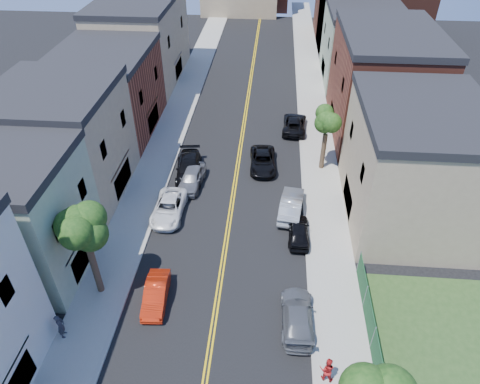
% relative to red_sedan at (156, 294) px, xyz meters
% --- Properties ---
extents(sidewalk_left, '(3.20, 100.00, 0.15)m').
position_rel_red_sedan_xyz_m(sidewalk_left, '(-3.93, 26.49, -0.59)').
color(sidewalk_left, gray).
rests_on(sidewalk_left, ground).
extents(sidewalk_right, '(3.20, 100.00, 0.15)m').
position_rel_red_sedan_xyz_m(sidewalk_right, '(11.87, 26.49, -0.59)').
color(sidewalk_right, gray).
rests_on(sidewalk_right, ground).
extents(curb_left, '(0.30, 100.00, 0.15)m').
position_rel_red_sedan_xyz_m(curb_left, '(-2.18, 26.49, -0.59)').
color(curb_left, gray).
rests_on(curb_left, ground).
extents(curb_right, '(0.30, 100.00, 0.15)m').
position_rel_red_sedan_xyz_m(curb_right, '(10.12, 26.49, -0.59)').
color(curb_right, gray).
rests_on(curb_right, ground).
extents(bldg_left_palegrn, '(9.00, 8.00, 8.50)m').
position_rel_red_sedan_xyz_m(bldg_left_palegrn, '(-10.03, 2.49, 3.59)').
color(bldg_left_palegrn, gray).
rests_on(bldg_left_palegrn, ground).
extents(bldg_left_tan_near, '(9.00, 10.00, 9.00)m').
position_rel_red_sedan_xyz_m(bldg_left_tan_near, '(-10.03, 11.49, 3.84)').
color(bldg_left_tan_near, '#998466').
rests_on(bldg_left_tan_near, ground).
extents(bldg_left_brick, '(9.00, 12.00, 8.00)m').
position_rel_red_sedan_xyz_m(bldg_left_brick, '(-10.03, 22.49, 3.34)').
color(bldg_left_brick, brown).
rests_on(bldg_left_brick, ground).
extents(bldg_left_tan_far, '(9.00, 16.00, 9.50)m').
position_rel_red_sedan_xyz_m(bldg_left_tan_far, '(-10.03, 36.49, 4.09)').
color(bldg_left_tan_far, '#998466').
rests_on(bldg_left_tan_far, ground).
extents(bldg_right_tan, '(9.00, 12.00, 9.00)m').
position_rel_red_sedan_xyz_m(bldg_right_tan, '(17.97, 10.49, 3.84)').
color(bldg_right_tan, '#998466').
rests_on(bldg_right_tan, ground).
extents(bldg_right_brick, '(9.00, 14.00, 10.00)m').
position_rel_red_sedan_xyz_m(bldg_right_brick, '(17.97, 24.49, 4.34)').
color(bldg_right_brick, brown).
rests_on(bldg_right_brick, ground).
extents(bldg_right_palegrn, '(9.00, 12.00, 8.50)m').
position_rel_red_sedan_xyz_m(bldg_right_palegrn, '(17.97, 38.49, 3.59)').
color(bldg_right_palegrn, gray).
rests_on(bldg_right_palegrn, ground).
extents(fence_right, '(0.04, 15.00, 1.90)m').
position_rel_red_sedan_xyz_m(fence_right, '(13.47, -4.01, 0.44)').
color(fence_right, '#143F1E').
rests_on(fence_right, sidewalk_right).
extents(tree_left_mid, '(5.20, 5.20, 9.29)m').
position_rel_red_sedan_xyz_m(tree_left_mid, '(-3.91, 0.50, 5.92)').
color(tree_left_mid, '#39251C').
rests_on(tree_left_mid, sidewalk_left).
extents(tree_right_far, '(4.40, 4.40, 8.03)m').
position_rel_red_sedan_xyz_m(tree_right_far, '(11.89, 16.50, 5.09)').
color(tree_right_far, '#39251C').
rests_on(tree_right_far, sidewalk_right).
extents(red_sedan, '(1.67, 4.11, 1.33)m').
position_rel_red_sedan_xyz_m(red_sedan, '(0.00, 0.00, 0.00)').
color(red_sedan, red).
rests_on(red_sedan, ground).
extents(white_pickup, '(2.39, 5.11, 1.42)m').
position_rel_red_sedan_xyz_m(white_pickup, '(-1.01, 8.71, 0.04)').
color(white_pickup, silver).
rests_on(white_pickup, ground).
extents(grey_car_left, '(2.28, 4.75, 1.56)m').
position_rel_red_sedan_xyz_m(grey_car_left, '(0.17, 12.91, 0.12)').
color(grey_car_left, slate).
rests_on(grey_car_left, ground).
extents(black_car_left, '(2.94, 5.82, 1.62)m').
position_rel_red_sedan_xyz_m(black_car_left, '(-0.35, 14.41, 0.15)').
color(black_car_left, black).
rests_on(black_car_left, ground).
extents(grey_car_right, '(2.06, 4.93, 1.42)m').
position_rel_red_sedan_xyz_m(grey_car_right, '(9.17, -0.99, 0.05)').
color(grey_car_right, '#595B60').
rests_on(grey_car_right, ground).
extents(black_car_right, '(1.63, 4.03, 1.37)m').
position_rel_red_sedan_xyz_m(black_car_right, '(9.47, 6.80, 0.02)').
color(black_car_right, black).
rests_on(black_car_right, ground).
extents(silver_car_right, '(2.32, 5.10, 1.62)m').
position_rel_red_sedan_xyz_m(silver_car_right, '(8.93, 9.76, 0.15)').
color(silver_car_right, '#A4A8AC').
rests_on(silver_car_right, ground).
extents(dark_car_right_far, '(2.72, 5.36, 1.45)m').
position_rel_red_sedan_xyz_m(dark_car_right_far, '(9.47, 23.74, 0.06)').
color(dark_car_right_far, black).
rests_on(dark_car_right_far, ground).
extents(black_suv_lane, '(2.64, 5.23, 1.42)m').
position_rel_red_sedan_xyz_m(black_suv_lane, '(6.35, 16.29, 0.05)').
color(black_suv_lane, black).
rests_on(black_suv_lane, ground).
extents(pedestrian_left, '(0.57, 0.74, 1.83)m').
position_rel_red_sedan_xyz_m(pedestrian_left, '(-5.00, -3.13, 0.40)').
color(pedestrian_left, '#27272F').
rests_on(pedestrian_left, sidewalk_left).
extents(pedestrian_right, '(0.99, 0.84, 1.77)m').
position_rel_red_sedan_xyz_m(pedestrian_right, '(10.67, -4.62, 0.37)').
color(pedestrian_right, '#AE1A1B').
rests_on(pedestrian_right, sidewalk_right).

